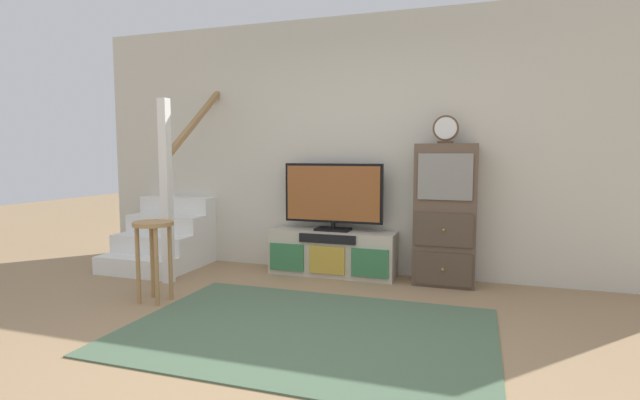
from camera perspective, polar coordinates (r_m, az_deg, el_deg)
ground_plane at (r=3.03m, az=-5.57°, el=-19.22°), size 20.00×20.00×0.00m
back_wall at (r=5.10m, az=5.64°, el=6.42°), size 6.40×0.12×2.70m
area_rug at (r=3.55m, az=-1.49°, el=-15.34°), size 2.60×1.80×0.01m
media_console at (r=5.03m, az=1.48°, el=-6.34°), size 1.32×0.38×0.47m
television at (r=4.96m, az=1.58°, el=0.60°), size 1.05×0.22×0.70m
side_cabinet at (r=4.76m, az=14.75°, el=-1.74°), size 0.58×0.38×1.37m
desk_clock at (r=4.72m, az=14.80°, el=8.15°), size 0.24×0.08×0.27m
staircase at (r=5.87m, az=-16.93°, el=-3.53°), size 1.00×1.36×2.20m
bar_stool_near at (r=4.33m, az=-19.26°, el=-4.77°), size 0.34×0.34×0.70m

